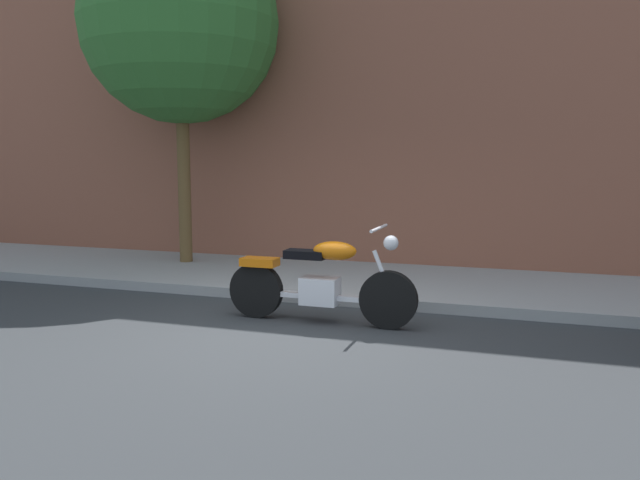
{
  "coord_description": "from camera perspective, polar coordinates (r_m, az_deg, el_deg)",
  "views": [
    {
      "loc": [
        2.59,
        -6.41,
        1.93
      ],
      "look_at": [
        0.27,
        0.54,
        0.98
      ],
      "focal_mm": 35.79,
      "sensor_mm": 36.0,
      "label": 1
    }
  ],
  "objects": [
    {
      "name": "building_facade",
      "position": [
        11.31,
        5.18,
        17.09
      ],
      "size": [
        25.17,
        0.5,
        7.7
      ],
      "primitive_type": "cube",
      "color": "brown",
      "rests_on": "ground"
    },
    {
      "name": "street_tree",
      "position": [
        11.42,
        -12.41,
        18.33
      ],
      "size": [
        3.31,
        3.31,
        5.8
      ],
      "color": "brown",
      "rests_on": "ground"
    },
    {
      "name": "sidewalk",
      "position": [
        9.74,
        2.69,
        -3.66
      ],
      "size": [
        25.17,
        2.78,
        0.14
      ],
      "primitive_type": "cube",
      "color": "#959595",
      "rests_on": "ground"
    },
    {
      "name": "ground_plane",
      "position": [
        7.17,
        -3.47,
        -8.25
      ],
      "size": [
        60.0,
        60.0,
        0.0
      ],
      "primitive_type": "plane",
      "color": "#303335"
    },
    {
      "name": "motorcycle",
      "position": [
        7.47,
        -0.01,
        -3.86
      ],
      "size": [
        2.3,
        0.7,
        1.16
      ],
      "color": "black",
      "rests_on": "ground"
    }
  ]
}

